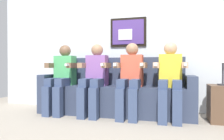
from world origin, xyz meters
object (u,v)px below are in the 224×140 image
at_px(person_right_center, 131,76).
at_px(person_rightmost, 170,77).
at_px(table_lamp, 223,59).
at_px(person_leftmost, 62,76).
at_px(side_table_right, 224,104).
at_px(couch, 115,94).
at_px(person_left_center, 95,76).

xyz_separation_m(person_right_center, person_rightmost, (0.57, 0.00, 0.00)).
bearing_deg(table_lamp, person_right_center, -177.99).
xyz_separation_m(person_leftmost, side_table_right, (2.40, 0.06, -0.36)).
distance_m(couch, person_rightmost, 0.91).
bearing_deg(person_right_center, person_rightmost, 0.00).
relative_size(person_leftmost, person_right_center, 1.00).
bearing_deg(person_leftmost, person_right_center, -0.02).
relative_size(person_rightmost, table_lamp, 2.41).
bearing_deg(person_left_center, table_lamp, 1.37).
xyz_separation_m(couch, person_rightmost, (0.85, -0.17, 0.29)).
distance_m(person_right_center, person_rightmost, 0.57).
bearing_deg(person_left_center, couch, 30.79).
relative_size(person_left_center, side_table_right, 2.22).
xyz_separation_m(side_table_right, table_lamp, (-0.03, -0.02, 0.61)).
height_order(couch, person_rightmost, person_rightmost).
bearing_deg(person_rightmost, side_table_right, 4.98).
height_order(person_rightmost, table_lamp, person_rightmost).
relative_size(person_leftmost, table_lamp, 2.41).
bearing_deg(person_right_center, person_leftmost, 179.98).
xyz_separation_m(person_left_center, table_lamp, (1.81, 0.04, 0.25)).
distance_m(person_leftmost, person_left_center, 0.57).
height_order(person_left_center, person_rightmost, same).
bearing_deg(person_rightmost, person_right_center, 180.00).
distance_m(couch, side_table_right, 1.56).
bearing_deg(couch, person_leftmost, -168.78).
relative_size(person_right_center, side_table_right, 2.22).
bearing_deg(person_left_center, person_leftmost, 180.00).
distance_m(person_left_center, person_rightmost, 1.13).
xyz_separation_m(person_leftmost, person_left_center, (0.57, 0.00, 0.00)).
xyz_separation_m(person_left_center, person_right_center, (0.57, -0.00, 0.00)).
height_order(person_left_center, table_lamp, person_left_center).
relative_size(person_leftmost, side_table_right, 2.22).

